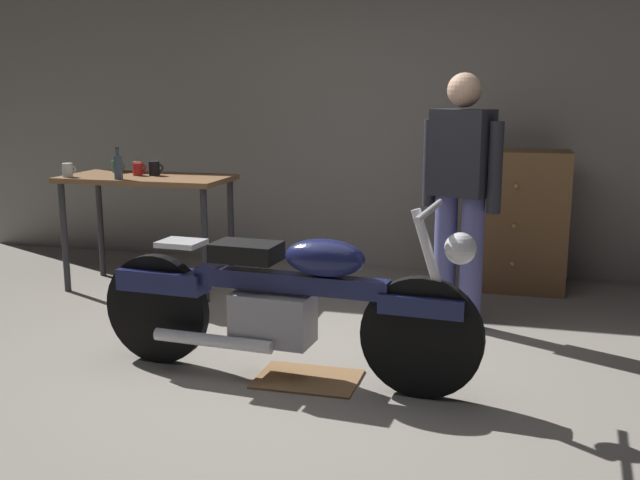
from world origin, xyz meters
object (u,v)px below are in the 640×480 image
Objects in this scene: wooden_dresser at (515,221)px; mug_brown_stoneware at (138,167)px; mug_green_speckled at (117,166)px; bottle at (118,166)px; mug_black_matte at (154,168)px; motorcycle at (284,300)px; person_standing at (461,189)px; mug_white_ceramic at (68,170)px; mug_red_diner at (138,169)px.

mug_brown_stoneware is (-2.96, -0.55, 0.40)m from wooden_dresser.
bottle is at bearing -59.02° from mug_green_speckled.
mug_black_matte reaches higher than mug_brown_stoneware.
wooden_dresser is at bearing 66.47° from motorcycle.
bottle is (0.25, -0.42, 0.05)m from mug_green_speckled.
wooden_dresser is (0.35, 1.05, -0.38)m from person_standing.
motorcycle is at bearing 80.59° from person_standing.
person_standing is at bearing -8.72° from mug_black_matte.
bottle reaches higher than mug_white_ceramic.
mug_green_speckled is at bearing 120.98° from bottle.
person_standing is at bearing -9.96° from mug_green_speckled.
person_standing is 1.52× the size of wooden_dresser.
person_standing reaches higher than mug_red_diner.
mug_green_speckled is (-1.96, 1.70, 0.50)m from motorcycle.
mug_red_diner is at bearing 141.54° from motorcycle.
mug_red_diner is (0.27, -0.15, 0.00)m from mug_green_speckled.
mug_green_speckled is at bearing 150.40° from mug_red_diner.
mug_white_ceramic is at bearing -134.36° from mug_brown_stoneware.
mug_red_diner is at bearing -166.86° from mug_black_matte.
mug_green_speckled is 0.49m from bottle.
mug_green_speckled is at bearing 62.26° from mug_white_ceramic.
mug_brown_stoneware is at bearing 99.06° from bottle.
mug_red_diner reaches higher than mug_green_speckled.
mug_red_diner is (-2.87, -0.71, 0.40)m from wooden_dresser.
bottle is (0.45, -0.04, 0.04)m from mug_white_ceramic.
person_standing is 13.82× the size of mug_black_matte.
person_standing is 14.97× the size of mug_white_ceramic.
person_standing is 2.54m from bottle.
wooden_dresser is at bearing 10.54° from mug_brown_stoneware.
motorcycle is 2.28m from mug_black_matte.
motorcycle reaches higher than mug_brown_stoneware.
mug_white_ceramic is at bearing 152.69° from motorcycle.
mug_red_diner is (-2.52, 0.34, 0.02)m from person_standing.
person_standing reaches higher than mug_brown_stoneware.
motorcycle is at bearing -41.02° from mug_green_speckled.
bottle is at bearing -80.94° from mug_brown_stoneware.
mug_red_diner is 0.45× the size of bottle.
bottle reaches higher than mug_green_speckled.
bottle is (-2.89, -0.98, 0.45)m from wooden_dresser.
wooden_dresser reaches higher than mug_black_matte.
mug_brown_stoneware is 0.47× the size of bottle.
wooden_dresser is at bearing 15.78° from mug_white_ceramic.
mug_black_matte is (-1.56, 1.58, 0.51)m from motorcycle.
mug_brown_stoneware is (-0.21, 0.13, -0.01)m from mug_black_matte.
mug_white_ceramic reaches higher than mug_red_diner.
wooden_dresser reaches higher than mug_brown_stoneware.
mug_black_matte is 0.41m from mug_green_speckled.
mug_black_matte is 1.07× the size of mug_brown_stoneware.
motorcycle is 19.45× the size of mug_brown_stoneware.
mug_black_matte is at bearing 23.62° from mug_white_ceramic.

